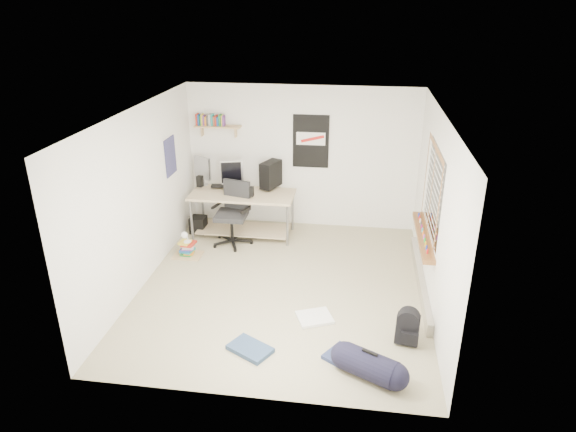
# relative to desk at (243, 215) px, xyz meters

# --- Properties ---
(floor) EXTENTS (4.00, 4.50, 0.01)m
(floor) POSITION_rel_desk_xyz_m (0.94, -1.63, -0.37)
(floor) COLOR gray
(floor) RESTS_ON ground
(ceiling) EXTENTS (4.00, 4.50, 0.01)m
(ceiling) POSITION_rel_desk_xyz_m (0.94, -1.63, 2.14)
(ceiling) COLOR white
(ceiling) RESTS_ON ground
(back_wall) EXTENTS (4.00, 0.01, 2.50)m
(back_wall) POSITION_rel_desk_xyz_m (0.94, 0.63, 0.89)
(back_wall) COLOR silver
(back_wall) RESTS_ON ground
(left_wall) EXTENTS (0.01, 4.50, 2.50)m
(left_wall) POSITION_rel_desk_xyz_m (-1.06, -1.63, 0.89)
(left_wall) COLOR silver
(left_wall) RESTS_ON ground
(right_wall) EXTENTS (0.01, 4.50, 2.50)m
(right_wall) POSITION_rel_desk_xyz_m (2.95, -1.63, 0.89)
(right_wall) COLOR silver
(right_wall) RESTS_ON ground
(desk) EXTENTS (1.78, 0.84, 0.80)m
(desk) POSITION_rel_desk_xyz_m (0.00, 0.00, 0.00)
(desk) COLOR tan
(desk) RESTS_ON floor
(monitor_left) EXTENTS (0.36, 0.26, 0.39)m
(monitor_left) POSITION_rel_desk_xyz_m (-0.77, 0.32, 0.63)
(monitor_left) COLOR #99999E
(monitor_left) RESTS_ON desk
(monitor_right) EXTENTS (0.39, 0.20, 0.41)m
(monitor_right) POSITION_rel_desk_xyz_m (-0.20, 0.13, 0.64)
(monitor_right) COLOR #B0B0B5
(monitor_right) RESTS_ON desk
(pc_tower) EXTENTS (0.35, 0.47, 0.45)m
(pc_tower) POSITION_rel_desk_xyz_m (0.44, 0.31, 0.66)
(pc_tower) COLOR black
(pc_tower) RESTS_ON desk
(keyboard) EXTENTS (0.47, 0.23, 0.02)m
(keyboard) POSITION_rel_desk_xyz_m (-0.37, 0.21, 0.45)
(keyboard) COLOR black
(keyboard) RESTS_ON desk
(speaker_left) EXTENTS (0.11, 0.11, 0.19)m
(speaker_left) POSITION_rel_desk_xyz_m (-0.78, 0.14, 0.53)
(speaker_left) COLOR black
(speaker_left) RESTS_ON desk
(speaker_right) EXTENTS (0.09, 0.09, 0.16)m
(speaker_right) POSITION_rel_desk_xyz_m (0.19, -0.19, 0.52)
(speaker_right) COLOR black
(speaker_right) RESTS_ON desk
(office_chair) EXTENTS (0.84, 0.84, 1.06)m
(office_chair) POSITION_rel_desk_xyz_m (-0.11, -0.37, 0.13)
(office_chair) COLOR black
(office_chair) RESTS_ON floor
(wall_shelf) EXTENTS (0.80, 0.22, 0.24)m
(wall_shelf) POSITION_rel_desk_xyz_m (-0.51, 0.51, 1.42)
(wall_shelf) COLOR tan
(wall_shelf) RESTS_ON back_wall
(poster_back_wall) EXTENTS (0.62, 0.03, 0.92)m
(poster_back_wall) POSITION_rel_desk_xyz_m (1.09, 0.60, 1.19)
(poster_back_wall) COLOR black
(poster_back_wall) RESTS_ON back_wall
(poster_left_wall) EXTENTS (0.02, 0.42, 0.60)m
(poster_left_wall) POSITION_rel_desk_xyz_m (-1.04, -0.43, 1.14)
(poster_left_wall) COLOR navy
(poster_left_wall) RESTS_ON left_wall
(window) EXTENTS (0.10, 1.50, 1.26)m
(window) POSITION_rel_desk_xyz_m (2.89, -1.33, 1.08)
(window) COLOR brown
(window) RESTS_ON right_wall
(baseboard_heater) EXTENTS (0.08, 2.50, 0.18)m
(baseboard_heater) POSITION_rel_desk_xyz_m (2.90, -1.33, -0.28)
(baseboard_heater) COLOR #B7B2A8
(baseboard_heater) RESTS_ON floor
(backpack) EXTENTS (0.30, 0.26, 0.36)m
(backpack) POSITION_rel_desk_xyz_m (2.60, -2.72, -0.16)
(backpack) COLOR black
(backpack) RESTS_ON floor
(duffel_bag) EXTENTS (0.42, 0.42, 0.62)m
(duffel_bag) POSITION_rel_desk_xyz_m (2.15, -3.39, -0.22)
(duffel_bag) COLOR black
(duffel_bag) RESTS_ON floor
(tshirt) EXTENTS (0.54, 0.50, 0.04)m
(tshirt) POSITION_rel_desk_xyz_m (1.47, -2.38, -0.34)
(tshirt) COLOR silver
(tshirt) RESTS_ON floor
(jeans_a) EXTENTS (0.59, 0.52, 0.05)m
(jeans_a) POSITION_rel_desk_xyz_m (0.78, -3.13, -0.33)
(jeans_a) COLOR navy
(jeans_a) RESTS_ON floor
(jeans_b) EXTENTS (0.43, 0.46, 0.05)m
(jeans_b) POSITION_rel_desk_xyz_m (1.83, -3.08, -0.34)
(jeans_b) COLOR #222B4D
(jeans_b) RESTS_ON floor
(book_stack) EXTENTS (0.47, 0.41, 0.28)m
(book_stack) POSITION_rel_desk_xyz_m (-0.72, -0.91, -0.21)
(book_stack) COLOR brown
(book_stack) RESTS_ON floor
(desk_lamp) EXTENTS (0.12, 0.20, 0.19)m
(desk_lamp) POSITION_rel_desk_xyz_m (-0.70, -0.93, 0.02)
(desk_lamp) COLOR white
(desk_lamp) RESTS_ON book_stack
(subwoofer) EXTENTS (0.27, 0.27, 0.29)m
(subwoofer) POSITION_rel_desk_xyz_m (-0.81, -0.01, -0.22)
(subwoofer) COLOR black
(subwoofer) RESTS_ON floor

